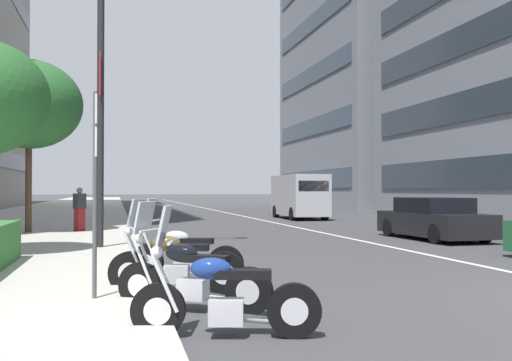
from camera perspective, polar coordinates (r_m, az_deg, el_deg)
The scene contains 13 objects.
sidewalk_right_plaza at distance 36.81m, azimuth -19.84°, elevation -3.30°, with size 160.00×9.09×0.15m, color #B2ADA3.
lane_centre_stripe at distance 42.29m, azimuth -3.33°, elevation -3.13°, with size 110.00×0.16×0.01m, color silver.
motorcycle_by_sign_pole at distance 6.47m, azimuth -3.38°, elevation -11.65°, with size 0.76×2.07×1.46m.
motorcycle_second_in_row at distance 7.85m, azimuth -6.57°, elevation -9.69°, with size 1.26×1.95×1.48m.
motorcycle_under_tarp at distance 9.14m, azimuth -8.13°, elevation -8.37°, with size 0.80×2.10×1.49m.
motorcycle_far_end_row at distance 10.42m, azimuth -7.24°, elevation -7.50°, with size 0.90×2.01×1.48m.
car_mid_block_traffic at distance 19.80m, azimuth 17.24°, elevation -3.73°, with size 4.51×1.95×1.38m.
delivery_van_ahead at distance 32.28m, azimuth 4.32°, elevation -1.49°, with size 5.29×2.11×2.45m.
parking_sign_by_curb at distance 8.17m, azimuth -15.68°, elevation 1.13°, with size 0.32×0.06×2.84m.
street_lamp_with_banners at distance 15.88m, azimuth -14.05°, elevation 13.21°, with size 1.26×2.36×9.16m.
street_tree_by_lamp_post at distance 21.71m, azimuth -21.63°, elevation 7.03°, with size 3.65×3.65×6.03m.
pedestrian_on_plaza at distance 21.60m, azimuth -17.13°, elevation -2.74°, with size 0.47×0.47×1.57m.
office_tower_mid_left at distance 55.84m, azimuth 14.48°, elevation 13.93°, with size 19.77×17.99×31.84m.
Camera 1 is at (-6.57, 7.61, 1.63)m, focal length 40.24 mm.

